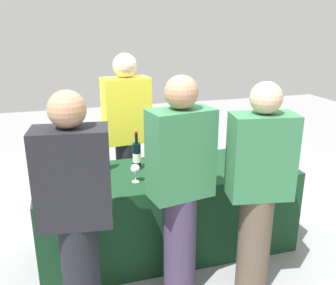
{
  "coord_description": "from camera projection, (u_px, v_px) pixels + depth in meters",
  "views": [
    {
      "loc": [
        -0.81,
        -2.72,
        1.92
      ],
      "look_at": [
        0.0,
        0.0,
        0.99
      ],
      "focal_mm": 38.98,
      "sensor_mm": 36.0,
      "label": 1
    }
  ],
  "objects": [
    {
      "name": "guest_1",
      "position": [
        180.0,
        186.0,
        2.47
      ],
      "size": [
        0.46,
        0.3,
        1.62
      ],
      "rotation": [
        0.0,
        0.0,
        0.18
      ],
      "color": "#3F3351",
      "rests_on": "ground_plane"
    },
    {
      "name": "wine_glass_3",
      "position": [
        234.0,
        156.0,
        3.1
      ],
      "size": [
        0.07,
        0.07,
        0.14
      ],
      "color": "silver",
      "rests_on": "tasting_table"
    },
    {
      "name": "menu_board",
      "position": [
        73.0,
        168.0,
        3.98
      ],
      "size": [
        0.57,
        0.12,
        0.83
      ],
      "primitive_type": "cube",
      "rotation": [
        0.0,
        0.0,
        -0.16
      ],
      "color": "white",
      "rests_on": "ground_plane"
    },
    {
      "name": "wine_bottle_1",
      "position": [
        137.0,
        156.0,
        3.07
      ],
      "size": [
        0.07,
        0.07,
        0.33
      ],
      "color": "black",
      "rests_on": "tasting_table"
    },
    {
      "name": "ice_bucket",
      "position": [
        76.0,
        162.0,
        2.98
      ],
      "size": [
        0.2,
        0.2,
        0.2
      ],
      "primitive_type": "cylinder",
      "color": "silver",
      "rests_on": "tasting_table"
    },
    {
      "name": "wine_glass_2",
      "position": [
        210.0,
        163.0,
        2.95
      ],
      "size": [
        0.06,
        0.06,
        0.14
      ],
      "color": "silver",
      "rests_on": "tasting_table"
    },
    {
      "name": "guest_2",
      "position": [
        259.0,
        188.0,
        2.52
      ],
      "size": [
        0.46,
        0.31,
        1.58
      ],
      "rotation": [
        0.0,
        0.0,
        -0.17
      ],
      "color": "brown",
      "rests_on": "ground_plane"
    },
    {
      "name": "ground_plane",
      "position": [
        168.0,
        247.0,
        3.3
      ],
      "size": [
        12.0,
        12.0,
        0.0
      ],
      "primitive_type": "plane",
      "color": "gray"
    },
    {
      "name": "server_pouring",
      "position": [
        127.0,
        135.0,
        3.54
      ],
      "size": [
        0.46,
        0.28,
        1.67
      ],
      "rotation": [
        0.0,
        0.0,
        3.23
      ],
      "color": "black",
      "rests_on": "ground_plane"
    },
    {
      "name": "wine_bottle_2",
      "position": [
        230.0,
        146.0,
        3.3
      ],
      "size": [
        0.07,
        0.07,
        0.33
      ],
      "color": "black",
      "rests_on": "tasting_table"
    },
    {
      "name": "wine_bottle_0",
      "position": [
        104.0,
        158.0,
        3.05
      ],
      "size": [
        0.08,
        0.08,
        0.3
      ],
      "color": "black",
      "rests_on": "tasting_table"
    },
    {
      "name": "guest_0",
      "position": [
        76.0,
        213.0,
        2.17
      ],
      "size": [
        0.45,
        0.29,
        1.59
      ],
      "rotation": [
        0.0,
        0.0,
        -0.12
      ],
      "color": "black",
      "rests_on": "ground_plane"
    },
    {
      "name": "wine_glass_0",
      "position": [
        135.0,
        169.0,
        2.82
      ],
      "size": [
        0.07,
        0.07,
        0.15
      ],
      "color": "silver",
      "rests_on": "tasting_table"
    },
    {
      "name": "tasting_table",
      "position": [
        168.0,
        210.0,
        3.18
      ],
      "size": [
        2.15,
        0.76,
        0.74
      ],
      "primitive_type": "cube",
      "color": "#14381E",
      "rests_on": "ground_plane"
    },
    {
      "name": "wine_bottle_3",
      "position": [
        249.0,
        146.0,
        3.34
      ],
      "size": [
        0.07,
        0.07,
        0.29
      ],
      "color": "black",
      "rests_on": "tasting_table"
    },
    {
      "name": "wine_glass_1",
      "position": [
        188.0,
        165.0,
        2.91
      ],
      "size": [
        0.07,
        0.07,
        0.15
      ],
      "color": "silver",
      "rests_on": "tasting_table"
    }
  ]
}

